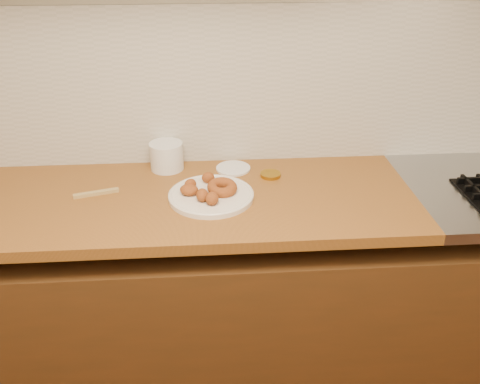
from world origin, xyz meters
name	(u,v)px	position (x,y,z in m)	size (l,w,h in m)	color
wall_back	(266,45)	(0.00, 2.00, 1.35)	(4.00, 0.02, 2.70)	beige
base_cabinet	(269,304)	(0.00, 1.69, 0.39)	(3.60, 0.60, 0.77)	#4D2A11
butcher_block	(89,204)	(-0.65, 1.69, 0.88)	(2.30, 0.62, 0.04)	brown
backsplash	(265,86)	(0.00, 1.99, 1.20)	(3.60, 0.02, 0.60)	#BCB6A8
donut_plate	(211,196)	(-0.22, 1.67, 0.91)	(0.30, 0.30, 0.02)	silver
ring_donut	(222,187)	(-0.18, 1.68, 0.94)	(0.11, 0.11, 0.04)	#9C4721
fried_dough_chunks	(200,190)	(-0.26, 1.66, 0.94)	(0.14, 0.21, 0.04)	#9C4721
plastic_tub	(167,156)	(-0.39, 1.92, 0.95)	(0.13, 0.13, 0.11)	silver
tub_lid	(233,168)	(-0.13, 1.89, 0.90)	(0.13, 0.13, 0.01)	white
brass_jar_lid	(270,175)	(0.01, 1.82, 0.91)	(0.08, 0.08, 0.01)	#AB7F1B
wooden_utensil	(96,193)	(-0.63, 1.72, 0.91)	(0.16, 0.02, 0.01)	#A78A4E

